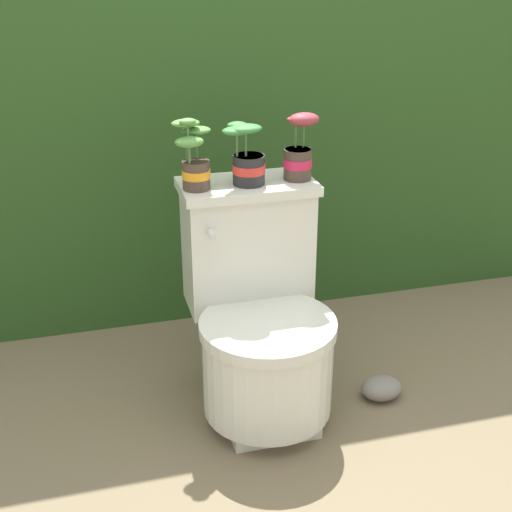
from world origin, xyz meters
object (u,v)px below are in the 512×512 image
(potted_plant_midleft, at_px, (247,159))
(potted_plant_middle, at_px, (299,153))
(garden_stone, at_px, (381,388))
(potted_plant_left, at_px, (194,160))
(toilet, at_px, (258,319))

(potted_plant_midleft, distance_m, potted_plant_middle, 0.17)
(potted_plant_midleft, xyz_separation_m, garden_stone, (0.41, -0.21, -0.77))
(garden_stone, bearing_deg, potted_plant_middle, 136.60)
(potted_plant_left, height_order, garden_stone, potted_plant_left)
(toilet, distance_m, garden_stone, 0.50)
(potted_plant_left, bearing_deg, potted_plant_middle, 2.59)
(toilet, bearing_deg, garden_stone, -11.72)
(toilet, distance_m, potted_plant_midleft, 0.50)
(toilet, relative_size, potted_plant_left, 3.27)
(toilet, height_order, potted_plant_left, potted_plant_left)
(toilet, height_order, garden_stone, toilet)
(potted_plant_midleft, height_order, potted_plant_middle, potted_plant_middle)
(toilet, relative_size, garden_stone, 5.26)
(potted_plant_middle, relative_size, garden_stone, 1.49)
(toilet, distance_m, potted_plant_middle, 0.54)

